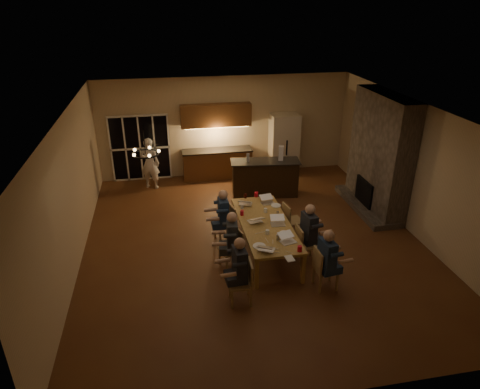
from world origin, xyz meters
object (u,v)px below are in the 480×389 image
object	(u,v)px
chair_right_mid	(307,244)
mug_back	(242,207)
redcup_near	(300,249)
chair_right_far	(293,220)
can_silver	(278,237)
person_left_mid	(232,241)
chair_left_near	(240,283)
chair_left_far	(224,224)
person_left_near	(240,269)
person_left_far	(223,217)
laptop_e	(245,200)
person_right_near	(326,261)
can_cola	(245,196)
chair_left_mid	(230,249)
mug_mid	(266,210)
bar_island	(265,178)
chandelier	(146,154)
laptop_c	(255,217)
laptop_f	(268,199)
chair_right_near	(326,269)
laptop_d	(278,220)
redcup_far	(256,194)
can_right	(278,214)
dining_table	(265,237)
standing_person	(150,163)
bar_bottle	(248,158)
redcup_mid	(242,213)
plate_far	(276,205)
person_right_mid	(309,233)
laptop_b	(288,238)
refrigerator	(284,144)
mug_front	(267,232)
plate_left	(259,246)
bar_blender	(281,153)
laptop_a	(267,245)

from	to	relation	value
chair_right_mid	mug_back	distance (m)	1.87
redcup_near	chair_right_far	bearing A→B (deg)	76.44
can_silver	person_left_mid	bearing A→B (deg)	166.90
chair_left_near	chair_left_far	size ratio (longest dim) A/B	1.00
chair_left_near	chair_right_mid	world-z (taller)	same
person_left_near	person_left_far	bearing A→B (deg)	175.64
laptop_e	person_right_near	bearing A→B (deg)	132.31
mug_back	can_cola	xyz separation A→B (m)	(0.19, 0.57, 0.01)
chair_left_mid	mug_mid	world-z (taller)	chair_left_mid
bar_island	chandelier	xyz separation A→B (m)	(-3.21, -3.52, 2.21)
laptop_c	laptop_f	size ratio (longest dim) A/B	1.00
chair_left_far	chair_right_near	distance (m)	2.81
laptop_d	redcup_far	distance (m)	1.54
redcup_far	can_right	bearing A→B (deg)	-76.92
bar_island	chair_right_mid	world-z (taller)	bar_island
dining_table	person_left_near	xyz separation A→B (m)	(-0.89, -1.59, 0.31)
person_right_near	chandelier	world-z (taller)	chandelier
chair_left_near	can_cola	bearing A→B (deg)	169.48
chair_left_far	person_left_mid	xyz separation A→B (m)	(-0.01, -1.22, 0.24)
chair_left_near	person_left_far	distance (m)	2.26
chair_left_near	standing_person	xyz separation A→B (m)	(-1.70, 5.85, 0.36)
bar_bottle	person_left_mid	bearing A→B (deg)	-106.55
chair_right_near	mug_mid	world-z (taller)	chair_right_near
person_left_near	laptop_c	size ratio (longest dim) A/B	4.31
person_left_mid	laptop_d	xyz separation A→B (m)	(1.12, 0.42, 0.17)
mug_mid	redcup_far	distance (m)	0.89
redcup_mid	can_silver	distance (m)	1.35
dining_table	plate_far	xyz separation A→B (m)	(0.46, 0.80, 0.38)
dining_table	mug_mid	world-z (taller)	mug_mid
person_right_mid	laptop_b	bearing A→B (deg)	114.68
redcup_near	can_right	xyz separation A→B (m)	(-0.04, 1.55, 0.00)
refrigerator	person_left_mid	distance (m)	5.77
bar_bottle	dining_table	bearing A→B (deg)	-94.11
chandelier	person_left_mid	bearing A→B (deg)	-2.07
laptop_d	can_silver	size ratio (longest dim) A/B	2.67
chair_left_mid	standing_person	world-z (taller)	standing_person
mug_front	redcup_far	xyz separation A→B (m)	(0.17, 1.89, 0.01)
chair_left_mid	plate_left	bearing A→B (deg)	31.24
chair_right_mid	laptop_d	distance (m)	0.83
person_left_far	refrigerator	bearing A→B (deg)	147.39
person_right_near	bar_blender	world-z (taller)	bar_blender
person_right_near	redcup_near	size ratio (longest dim) A/B	11.50
chair_left_mid	person_left_mid	distance (m)	0.26
chair_right_mid	can_right	world-z (taller)	chair_right_mid
person_left_near	laptop_e	distance (m)	2.70
laptop_c	bar_blender	xyz separation A→B (m)	(1.40, 2.89, 0.43)
bar_island	can_cola	xyz separation A→B (m)	(-0.91, -1.65, 0.27)
laptop_a	mug_mid	bearing A→B (deg)	-73.55
person_right_near	can_cola	world-z (taller)	person_right_near
refrigerator	chandelier	xyz separation A→B (m)	(-4.21, -5.09, 1.75)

